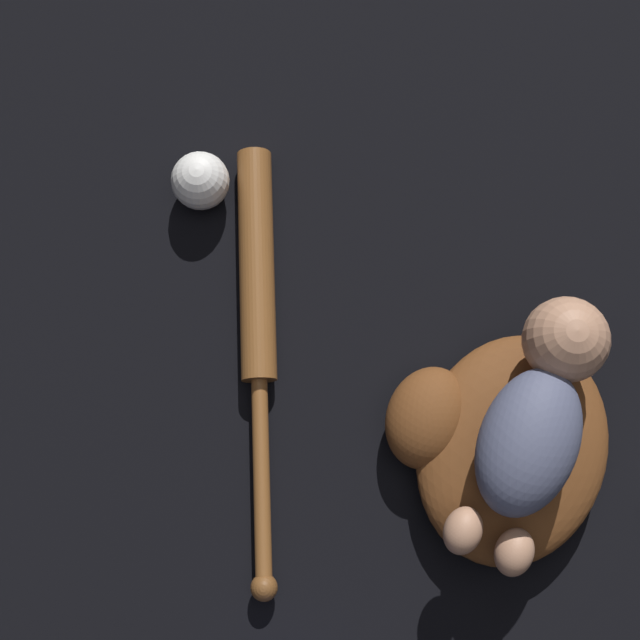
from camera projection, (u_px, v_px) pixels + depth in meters
ground_plane at (474, 464)px, 1.13m from camera, size 6.00×6.00×0.00m
baseball_glove at (498, 443)px, 1.10m from camera, size 0.35×0.33×0.08m
baby_figure at (538, 414)px, 1.02m from camera, size 0.33×0.19×0.10m
baseball_bat at (258, 306)px, 1.15m from camera, size 0.44×0.42×0.05m
baseball at (200, 181)px, 1.18m from camera, size 0.08×0.08×0.08m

